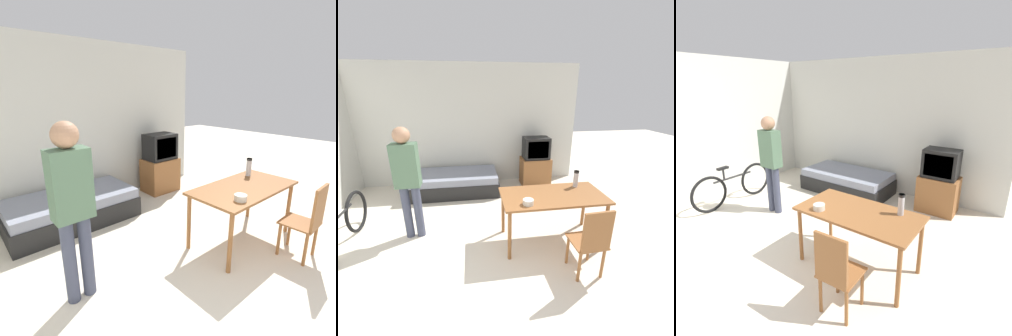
% 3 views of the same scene
% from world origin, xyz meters
% --- Properties ---
extents(wall_back, '(5.48, 0.06, 2.70)m').
position_xyz_m(wall_back, '(0.00, 3.91, 1.35)').
color(wall_back, silver).
rests_on(wall_back, ground_plane).
extents(daybed, '(1.84, 0.94, 0.44)m').
position_xyz_m(daybed, '(-0.13, 3.33, 0.22)').
color(daybed, black).
rests_on(daybed, ground_plane).
extents(tv, '(0.66, 0.47, 1.13)m').
position_xyz_m(tv, '(1.70, 3.48, 0.53)').
color(tv, brown).
rests_on(tv, ground_plane).
extents(dining_table, '(1.45, 0.73, 0.75)m').
position_xyz_m(dining_table, '(1.35, 1.39, 0.67)').
color(dining_table, brown).
rests_on(dining_table, ground_plane).
extents(wooden_chair, '(0.40, 0.40, 0.92)m').
position_xyz_m(wooden_chair, '(1.57, 0.66, 0.51)').
color(wooden_chair, brown).
rests_on(wooden_chair, ground_plane).
extents(bicycle, '(0.09, 1.64, 0.75)m').
position_xyz_m(bicycle, '(-1.58, 1.62, 0.34)').
color(bicycle, black).
rests_on(bicycle, ground_plane).
extents(person_standing, '(0.34, 0.23, 1.69)m').
position_xyz_m(person_standing, '(-0.66, 1.81, 0.99)').
color(person_standing, '#3D4256').
rests_on(person_standing, ground_plane).
extents(thermos_flask, '(0.07, 0.07, 0.25)m').
position_xyz_m(thermos_flask, '(1.78, 1.61, 0.89)').
color(thermos_flask, '#B7B7BC').
rests_on(thermos_flask, dining_table).
extents(mate_bowl, '(0.14, 0.14, 0.07)m').
position_xyz_m(mate_bowl, '(0.94, 1.17, 0.79)').
color(mate_bowl, beige).
rests_on(mate_bowl, dining_table).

